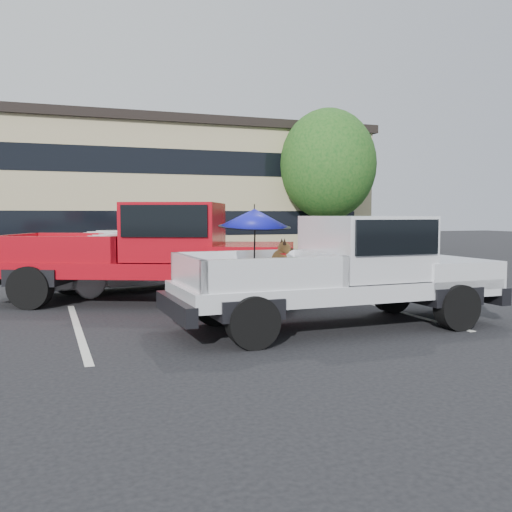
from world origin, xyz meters
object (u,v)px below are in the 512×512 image
object	(u,v)px
tree_back	(217,170)
red_pickup	(167,248)
silver_pickup	(352,265)
tree_right	(328,164)
silver_sedan	(134,261)

from	to	relation	value
tree_back	red_pickup	world-z (taller)	tree_back
silver_pickup	red_pickup	xyz separation A→B (m)	(-2.40, 3.70, 0.12)
tree_right	silver_sedan	size ratio (longest dim) A/B	1.49
tree_back	silver_pickup	xyz separation A→B (m)	(-4.61, -23.38, -3.36)
tree_right	silver_sedan	world-z (taller)	tree_right
tree_back	silver_sedan	size ratio (longest dim) A/B	1.56
tree_right	silver_sedan	bearing A→B (deg)	-137.55
tree_right	red_pickup	world-z (taller)	tree_right
tree_right	silver_sedan	xyz separation A→B (m)	(-10.39, -9.50, -3.46)
tree_right	silver_pickup	xyz separation A→B (m)	(-7.61, -15.38, -3.16)
tree_back	silver_sedan	xyz separation A→B (m)	(-7.39, -17.50, -3.66)
silver_pickup	silver_sedan	xyz separation A→B (m)	(-2.78, 5.88, -0.30)
tree_back	silver_sedan	world-z (taller)	tree_back
tree_right	red_pickup	distance (m)	15.68
silver_pickup	silver_sedan	distance (m)	6.51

